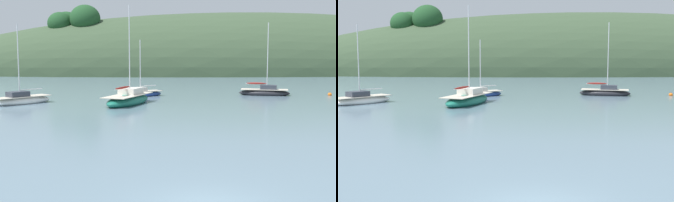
{
  "view_description": "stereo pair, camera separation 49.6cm",
  "coord_description": "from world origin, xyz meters",
  "views": [
    {
      "loc": [
        -2.23,
        -13.54,
        4.96
      ],
      "look_at": [
        0.0,
        20.0,
        1.2
      ],
      "focal_mm": 47.12,
      "sensor_mm": 36.0,
      "label": 1
    },
    {
      "loc": [
        -1.73,
        -13.56,
        4.96
      ],
      "look_at": [
        0.0,
        20.0,
        1.2
      ],
      "focal_mm": 47.12,
      "sensor_mm": 36.0,
      "label": 2
    }
  ],
  "objects": [
    {
      "name": "sailboat_white_near",
      "position": [
        12.18,
        35.9,
        0.37
      ],
      "size": [
        6.02,
        3.55,
        8.44
      ],
      "color": "#232328",
      "rests_on": "ground"
    },
    {
      "name": "sailboat_yellow_far",
      "position": [
        -3.22,
        28.27,
        0.45
      ],
      "size": [
        5.34,
        7.93,
        9.59
      ],
      "color": "#196B56",
      "rests_on": "ground"
    },
    {
      "name": "sailboat_orange_cutter",
      "position": [
        -1.88,
        35.63,
        0.32
      ],
      "size": [
        5.03,
        3.83,
        6.46
      ],
      "color": "navy",
      "rests_on": "ground"
    },
    {
      "name": "mooring_buoy_inner",
      "position": [
        19.49,
        35.04,
        0.12
      ],
      "size": [
        0.44,
        0.44,
        0.54
      ],
      "color": "orange",
      "rests_on": "ground"
    },
    {
      "name": "sailboat_red_portside",
      "position": [
        -13.42,
        29.26,
        0.36
      ],
      "size": [
        5.55,
        5.56,
        7.78
      ],
      "color": "white",
      "rests_on": "ground"
    },
    {
      "name": "far_shoreline_hill",
      "position": [
        24.96,
        88.91,
        0.06
      ],
      "size": [
        150.0,
        36.0,
        29.18
      ],
      "color": "#384C33",
      "rests_on": "ground"
    }
  ]
}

